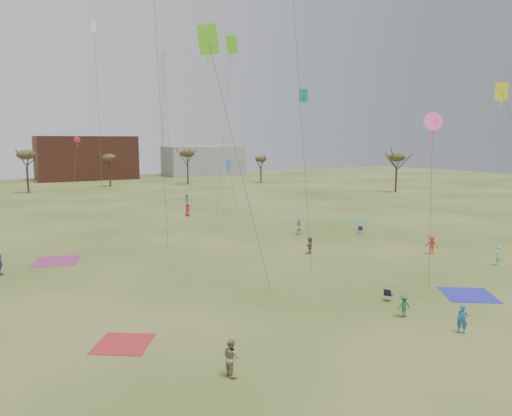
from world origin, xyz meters
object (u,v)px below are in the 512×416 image
camp_chair_right (360,232)px  radio_tower (164,113)px  flyer_near_right (462,319)px  camp_chair_center (388,297)px  flyer_near_center (404,306)px

camp_chair_right → radio_tower: (11.01, 103.97, 18.95)m
flyer_near_right → camp_chair_center: flyer_near_right is taller
flyer_near_right → radio_tower: (25.52, 129.04, 18.40)m
flyer_near_right → radio_tower: bearing=133.1°
camp_chair_center → camp_chair_right: 23.73m
flyer_near_right → camp_chair_center: size_ratio=1.87×
flyer_near_right → flyer_near_center: bearing=160.8°
camp_chair_center → radio_tower: size_ratio=0.02×
radio_tower → camp_chair_center: bearing=-101.6°
camp_chair_right → flyer_near_right: bearing=-66.9°
camp_chair_center → camp_chair_right: size_ratio=1.00×
camp_chair_right → radio_tower: size_ratio=0.02×
camp_chair_center → flyer_near_center: bearing=124.8°
flyer_near_right → radio_tower: size_ratio=0.04×
camp_chair_center → camp_chair_right: same height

